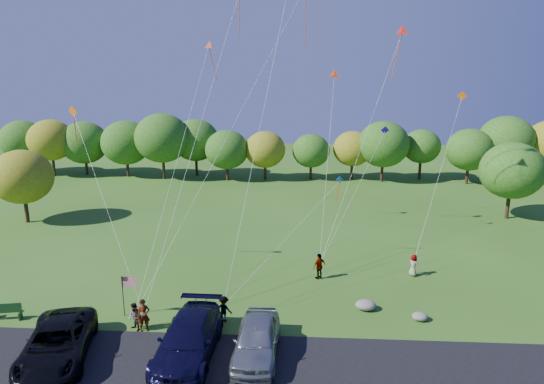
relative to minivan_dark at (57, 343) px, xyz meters
The scene contains 16 objects.
ground 8.98m from the minivan_dark, 25.28° to the left, with size 140.00×140.00×0.00m, color #2E5518.
asphalt_lane 8.13m from the minivan_dark, ahead, with size 44.00×6.00×0.06m, color black.
treeline 41.53m from the minivan_dark, 75.44° to the left, with size 75.09×28.12×8.44m.
minivan_dark is the anchor object (origin of this frame).
minivan_navy 6.47m from the minivan_dark, ahead, with size 2.70×6.63×1.93m, color black.
minivan_silver 9.88m from the minivan_dark, ahead, with size 2.18×5.42×1.85m, color gray.
flyer_a 4.54m from the minivan_dark, 41.63° to the left, with size 0.68×0.45×1.87m, color #4C4C59.
flyer_b 4.19m from the minivan_dark, 46.77° to the left, with size 0.78×0.61×1.60m, color #4C4C59.
flyer_c 8.79m from the minivan_dark, 29.56° to the left, with size 0.99×0.57×1.53m, color #4C4C59.
flyer_d 17.00m from the minivan_dark, 38.48° to the left, with size 1.07×0.45×1.83m, color #4C4C59.
flyer_e 22.96m from the minivan_dark, 29.88° to the left, with size 0.77×0.50×1.57m, color #4C4C59.
park_bench 6.27m from the minivan_dark, 143.05° to the left, with size 1.89×0.64×1.05m.
trash_barrel 3.62m from the minivan_dark, 119.58° to the left, with size 0.60×0.60×0.90m, color #0B52B3.
flag_assembly 5.10m from the minivan_dark, 67.08° to the left, with size 0.93×0.60×2.51m.
boulder_near 17.12m from the minivan_dark, 21.23° to the left, with size 1.24×0.97×0.62m, color #9C9688.
boulder_far 19.61m from the minivan_dark, 15.09° to the left, with size 0.92×0.76×0.48m, color slate.
Camera 1 is at (3.81, -24.52, 14.06)m, focal length 32.00 mm.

